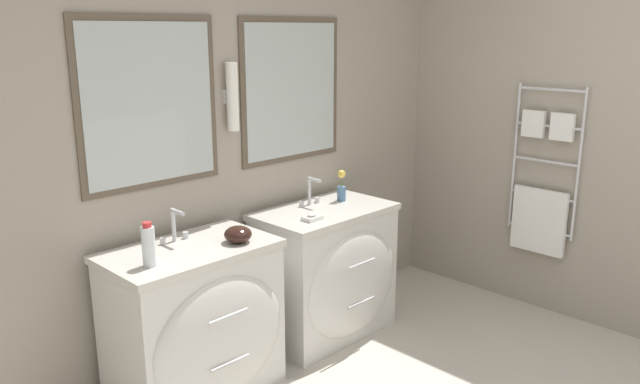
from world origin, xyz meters
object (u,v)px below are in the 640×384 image
object	(u,v)px
vanity_right	(328,271)
amenity_bowl	(238,234)
vanity_left	(197,322)
toiletry_bottle	(148,246)
flower_vase	(341,188)

from	to	relation	value
vanity_right	amenity_bowl	world-z (taller)	amenity_bowl
vanity_left	amenity_bowl	size ratio (longest dim) A/B	6.01
vanity_left	toiletry_bottle	world-z (taller)	toiletry_bottle
vanity_right	amenity_bowl	bearing A→B (deg)	-173.95
vanity_left	toiletry_bottle	distance (m)	0.59
vanity_left	flower_vase	bearing A→B (deg)	4.23
vanity_right	flower_vase	world-z (taller)	flower_vase
vanity_right	amenity_bowl	size ratio (longest dim) A/B	6.01
toiletry_bottle	amenity_bowl	distance (m)	0.51
amenity_bowl	flower_vase	world-z (taller)	flower_vase
vanity_left	vanity_right	world-z (taller)	same
flower_vase	vanity_left	bearing A→B (deg)	-175.77
vanity_right	toiletry_bottle	size ratio (longest dim) A/B	4.07
vanity_right	flower_vase	distance (m)	0.55
vanity_right	amenity_bowl	xyz separation A→B (m)	(-0.78, -0.08, 0.45)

